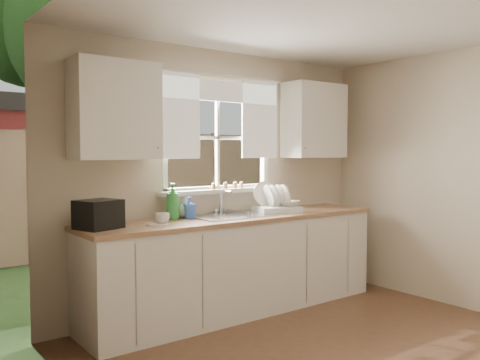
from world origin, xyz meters
TOP-DOWN VIEW (x-y plane):
  - room_walls at (0.00, -0.07)m, footprint 3.62×4.02m
  - ceiling at (0.00, 0.00)m, footprint 3.60×4.00m
  - window at (0.00, 2.00)m, footprint 1.38×0.16m
  - curtains at (0.00, 1.95)m, footprint 1.50×0.03m
  - base_cabinets at (0.00, 1.68)m, footprint 3.00×0.62m
  - countertop at (0.00, 1.68)m, footprint 3.04×0.65m
  - upper_cabinet_left at (-1.15, 1.82)m, footprint 0.70×0.33m
  - upper_cabinet_right at (1.15, 1.82)m, footprint 0.70×0.33m
  - wall_outlet at (0.88, 1.99)m, footprint 0.08×0.01m
  - sill_jars at (0.08, 1.94)m, footprint 0.38×0.04m
  - backyard at (0.58, 8.42)m, footprint 20.00×10.00m
  - sink at (0.00, 1.71)m, footprint 0.88×0.52m
  - dish_rack at (0.50, 1.71)m, footprint 0.50×0.43m
  - bowl at (0.62, 1.66)m, footprint 0.23×0.23m
  - soap_bottle_a at (-0.62, 1.83)m, footprint 0.16×0.16m
  - soap_bottle_b at (-0.46, 1.80)m, footprint 0.10×0.10m
  - soap_bottle_c at (-0.46, 1.87)m, footprint 0.16×0.16m
  - saucer at (-0.89, 1.61)m, footprint 0.18×0.18m
  - cup at (-0.82, 1.64)m, footprint 0.16×0.16m
  - black_appliance at (-1.35, 1.71)m, footprint 0.38×0.35m

SIDE VIEW (x-z plane):
  - base_cabinets at x=0.00m, z-range 0.00..0.87m
  - sink at x=0.00m, z-range 0.64..1.04m
  - countertop at x=0.00m, z-range 0.87..0.91m
  - saucer at x=-0.89m, z-range 0.91..0.92m
  - cup at x=-0.82m, z-range 0.91..1.01m
  - dish_rack at x=0.50m, z-range 0.83..1.14m
  - bowl at x=0.62m, z-range 0.97..1.02m
  - soap_bottle_c at x=-0.46m, z-range 0.91..1.09m
  - soap_bottle_b at x=-0.46m, z-range 0.91..1.11m
  - black_appliance at x=-1.35m, z-range 0.91..1.14m
  - soap_bottle_a at x=-0.62m, z-range 0.91..1.24m
  - wall_outlet at x=0.88m, z-range 1.02..1.14m
  - sill_jars at x=0.08m, z-range 1.15..1.21m
  - room_walls at x=0.00m, z-range -0.01..2.49m
  - window at x=0.00m, z-range 0.95..2.02m
  - upper_cabinet_left at x=-1.15m, z-range 1.45..2.25m
  - upper_cabinet_right at x=1.15m, z-range 1.45..2.25m
  - curtains at x=0.00m, z-range 1.53..2.34m
  - ceiling at x=0.00m, z-range 2.49..2.51m
  - backyard at x=0.58m, z-range 0.40..6.53m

